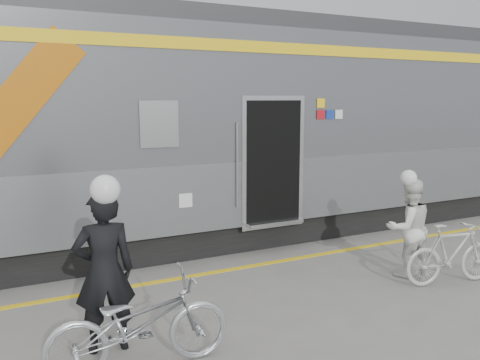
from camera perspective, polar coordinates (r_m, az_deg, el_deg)
ground at (r=6.09m, az=4.89°, el=-16.45°), size 90.00×90.00×0.00m
train at (r=9.13m, az=-13.16°, el=5.29°), size 24.00×3.17×4.10m
safety_strip at (r=7.85m, az=-3.60°, el=-10.41°), size 24.00×0.12×0.01m
man at (r=5.51m, az=-15.01°, el=-9.90°), size 0.66×0.46×1.72m
bicycle_left at (r=5.20m, az=-11.24°, el=-15.53°), size 1.84×0.77×0.95m
woman at (r=7.96m, az=18.39°, el=-5.12°), size 0.81×0.68×1.47m
bicycle_right at (r=7.90m, az=22.69°, el=-7.64°), size 1.53×0.70×0.89m
helmet_man at (r=5.28m, az=-15.45°, el=0.51°), size 0.30×0.30×0.30m
helmet_woman at (r=7.80m, az=18.70°, el=0.95°), size 0.23×0.23×0.23m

